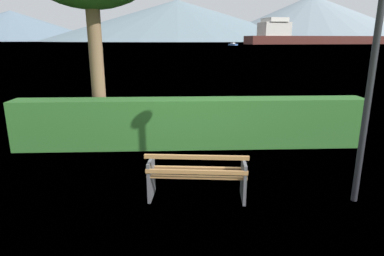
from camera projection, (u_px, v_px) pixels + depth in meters
ground_plane at (197, 197)px, 5.54m from camera, size 1400.00×1400.00×0.00m
water_surface at (178, 43)px, 301.58m from camera, size 620.00×620.00×0.00m
park_bench at (197, 175)px, 5.38m from camera, size 1.66×0.72×0.87m
hedge_row at (191, 123)px, 8.04m from camera, size 8.50×0.66×1.20m
lamp_post at (377, 35)px, 4.75m from camera, size 0.30×0.30×3.92m
cargo_ship_large at (306, 37)px, 189.84m from camera, size 86.44×28.89×14.29m
fishing_boat_near at (233, 44)px, 148.69m from camera, size 3.91×5.25×1.29m
distant_hills at (182, 21)px, 539.45m from camera, size 820.44×435.02×69.67m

